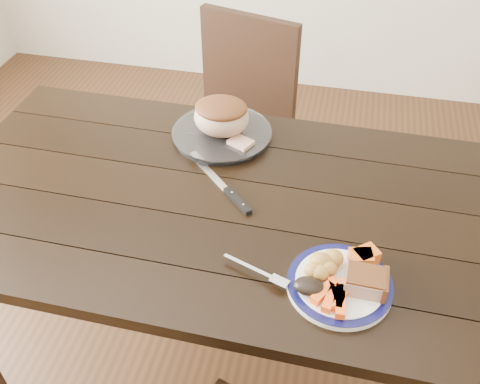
% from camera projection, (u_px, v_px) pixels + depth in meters
% --- Properties ---
extents(ground, '(4.00, 4.00, 0.00)m').
position_uv_depth(ground, '(220.00, 345.00, 2.01)').
color(ground, '#472B16').
rests_on(ground, ground).
extents(dining_table, '(1.61, 0.92, 0.75)m').
position_uv_depth(dining_table, '(215.00, 220.00, 1.58)').
color(dining_table, black).
rests_on(dining_table, ground).
extents(chair_far, '(0.52, 0.53, 0.93)m').
position_uv_depth(chair_far, '(236.00, 119.00, 2.22)').
color(chair_far, black).
rests_on(chair_far, ground).
extents(dinner_plate, '(0.25, 0.25, 0.02)m').
position_uv_depth(dinner_plate, '(339.00, 285.00, 1.27)').
color(dinner_plate, white).
rests_on(dinner_plate, dining_table).
extents(plate_rim, '(0.25, 0.25, 0.02)m').
position_uv_depth(plate_rim, '(340.00, 283.00, 1.26)').
color(plate_rim, '#0C0C3C').
rests_on(plate_rim, dinner_plate).
extents(serving_platter, '(0.31, 0.31, 0.02)m').
position_uv_depth(serving_platter, '(222.00, 135.00, 1.73)').
color(serving_platter, white).
rests_on(serving_platter, dining_table).
extents(pork_slice, '(0.10, 0.08, 0.04)m').
position_uv_depth(pork_slice, '(365.00, 282.00, 1.23)').
color(pork_slice, tan).
rests_on(pork_slice, dinner_plate).
extents(roasted_potatoes, '(0.09, 0.09, 0.05)m').
position_uv_depth(roasted_potatoes, '(323.00, 265.00, 1.27)').
color(roasted_potatoes, gold).
rests_on(roasted_potatoes, dinner_plate).
extents(carrot_batons, '(0.09, 0.11, 0.02)m').
position_uv_depth(carrot_batons, '(335.00, 296.00, 1.22)').
color(carrot_batons, '#FF5915').
rests_on(carrot_batons, dinner_plate).
extents(pumpkin_wedges, '(0.08, 0.08, 0.04)m').
position_uv_depth(pumpkin_wedges, '(363.00, 258.00, 1.29)').
color(pumpkin_wedges, orange).
rests_on(pumpkin_wedges, dinner_plate).
extents(dark_mushroom, '(0.07, 0.05, 0.03)m').
position_uv_depth(dark_mushroom, '(309.00, 286.00, 1.23)').
color(dark_mushroom, black).
rests_on(dark_mushroom, dinner_plate).
extents(fork, '(0.17, 0.08, 0.00)m').
position_uv_depth(fork, '(260.00, 272.00, 1.28)').
color(fork, silver).
rests_on(fork, dinner_plate).
extents(roast_joint, '(0.18, 0.15, 0.12)m').
position_uv_depth(roast_joint, '(221.00, 117.00, 1.69)').
color(roast_joint, tan).
rests_on(roast_joint, serving_platter).
extents(cut_slice, '(0.09, 0.08, 0.02)m').
position_uv_depth(cut_slice, '(241.00, 143.00, 1.67)').
color(cut_slice, tan).
rests_on(cut_slice, serving_platter).
extents(carving_knife, '(0.24, 0.24, 0.01)m').
position_uv_depth(carving_knife, '(230.00, 193.00, 1.52)').
color(carving_knife, silver).
rests_on(carving_knife, dining_table).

